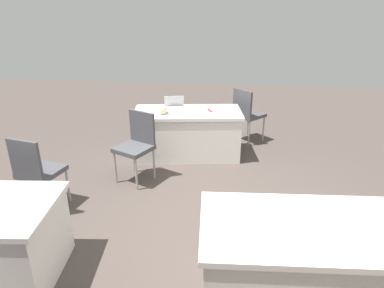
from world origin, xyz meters
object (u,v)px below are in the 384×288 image
Objects in this scene: table_foreground at (188,133)px; chair_near_front at (247,112)px; laptop_silver at (175,107)px; scissors_red at (210,110)px; chair_tucked_right at (36,169)px; table_mid_right at (308,264)px; yarn_ball at (163,110)px; chair_aisle at (137,142)px.

table_foreground is 1.22m from chair_near_front.
scissors_red is at bearing 168.90° from laptop_silver.
table_foreground is at bearing 62.07° from chair_tucked_right.
table_mid_right is 3.20m from yarn_ball.
yarn_ball is at bearing -57.38° from table_mid_right.
scissors_red is (1.00, -2.92, 0.38)m from table_mid_right.
laptop_silver is 0.29m from yarn_ball.
yarn_ball is at bearing 28.41° from table_foreground.
chair_tucked_right is 6.88× the size of yarn_ball.
laptop_silver is (0.22, -0.05, 0.42)m from table_foreground.
table_foreground is 4.81× the size of laptop_silver.
chair_tucked_right is 2.02m from yarn_ball.
table_mid_right is at bearing 106.19° from laptop_silver.
chair_tucked_right reaches higher than yarn_ball.
chair_aisle is 2.62× the size of laptop_silver.
chair_tucked_right is 2.67m from scissors_red.
chair_near_front is at bearing -162.50° from laptop_silver.
chair_near_front reaches higher than table_mid_right.
table_mid_right is 2.77m from chair_aisle.
chair_near_front is 3.57m from chair_tucked_right.
chair_near_front reaches higher than laptop_silver.
table_foreground is 0.60m from yarn_ball.
chair_aisle reaches higher than chair_tucked_right.
yarn_ball is at bearing -99.98° from chair_near_front.
laptop_silver reaches higher than table_foreground.
laptop_silver reaches higher than yarn_ball.
table_mid_right is 1.86× the size of chair_aisle.
chair_aisle is 1.05m from laptop_silver.
chair_near_front reaches higher than chair_tucked_right.
laptop_silver is (-0.38, -0.95, 0.23)m from chair_aisle.
scissors_red is at bearing 57.31° from chair_tucked_right.
scissors_red reaches higher than table_foreground.
chair_aisle reaches higher than scissors_red.
yarn_ball is at bearing 66.17° from chair_tucked_right.
laptop_silver is at bearing -61.76° from table_mid_right.
chair_near_front is 1.02× the size of chair_tucked_right.
chair_tucked_right reaches higher than table_foreground.
chair_aisle is (1.94, -1.96, 0.18)m from table_mid_right.
table_foreground is 1.87× the size of chair_tucked_right.
chair_aisle is 7.00× the size of yarn_ball.
chair_tucked_right is at bearing 53.09° from yarn_ball.
laptop_silver reaches higher than chair_tucked_right.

